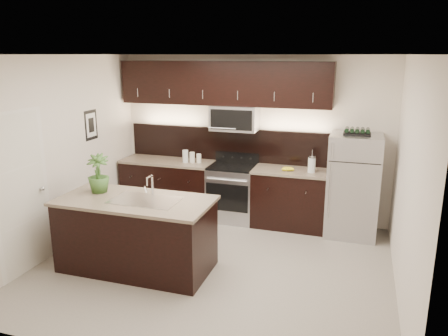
% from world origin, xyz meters
% --- Properties ---
extents(ground, '(4.50, 4.50, 0.00)m').
position_xyz_m(ground, '(0.00, 0.00, 0.00)').
color(ground, gray).
rests_on(ground, ground).
extents(room_walls, '(4.52, 4.02, 2.71)m').
position_xyz_m(room_walls, '(-0.11, -0.04, 1.70)').
color(room_walls, silver).
rests_on(room_walls, ground).
extents(counter_run, '(3.51, 0.65, 0.94)m').
position_xyz_m(counter_run, '(-0.46, 1.69, 0.47)').
color(counter_run, black).
rests_on(counter_run, ground).
extents(upper_fixtures, '(3.49, 0.40, 1.66)m').
position_xyz_m(upper_fixtures, '(-0.43, 1.84, 2.14)').
color(upper_fixtures, black).
rests_on(upper_fixtures, counter_run).
extents(island, '(1.96, 0.96, 0.94)m').
position_xyz_m(island, '(-0.93, -0.34, 0.47)').
color(island, black).
rests_on(island, ground).
extents(sink_faucet, '(0.84, 0.50, 0.28)m').
position_xyz_m(sink_faucet, '(-0.78, -0.33, 0.96)').
color(sink_faucet, silver).
rests_on(sink_faucet, island).
extents(refrigerator, '(0.75, 0.68, 1.56)m').
position_xyz_m(refrigerator, '(1.67, 1.63, 0.78)').
color(refrigerator, '#B2B2B7').
rests_on(refrigerator, ground).
extents(wine_rack, '(0.39, 0.24, 0.09)m').
position_xyz_m(wine_rack, '(1.67, 1.63, 1.61)').
color(wine_rack, black).
rests_on(wine_rack, refrigerator).
extents(plant, '(0.38, 0.38, 0.51)m').
position_xyz_m(plant, '(-1.52, -0.22, 1.19)').
color(plant, '#375F26').
rests_on(plant, island).
extents(canisters, '(0.31, 0.14, 0.21)m').
position_xyz_m(canisters, '(-0.98, 1.66, 1.03)').
color(canisters, silver).
rests_on(canisters, counter_run).
extents(french_press, '(0.12, 0.12, 0.34)m').
position_xyz_m(french_press, '(1.03, 1.64, 1.07)').
color(french_press, silver).
rests_on(french_press, counter_run).
extents(bananas, '(0.23, 0.20, 0.06)m').
position_xyz_m(bananas, '(0.62, 1.61, 0.97)').
color(bananas, yellow).
rests_on(bananas, counter_run).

